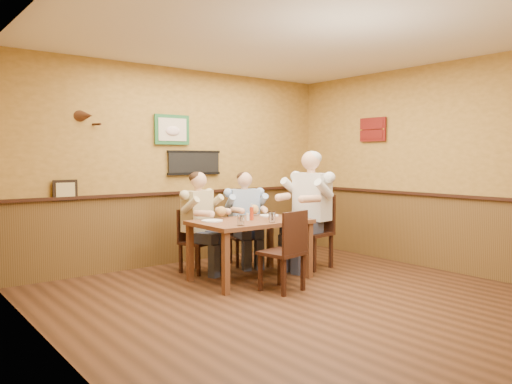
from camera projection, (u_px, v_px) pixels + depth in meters
room at (300, 143)px, 5.47m from camera, size 5.02×5.03×2.81m
dining_table at (250, 227)px, 6.21m from camera, size 1.40×0.90×0.75m
chair_back_left at (198, 241)px, 6.61m from camera, size 0.48×0.48×0.84m
chair_back_right at (244, 236)px, 7.08m from camera, size 0.48×0.48×0.83m
chair_right_end at (312, 231)px, 6.88m from camera, size 0.53×0.53×1.01m
chair_near_side at (282, 251)px, 5.69m from camera, size 0.49×0.49×0.93m
diner_tan_shirt at (197, 227)px, 6.60m from camera, size 0.69×0.69×1.20m
diner_blue_polo at (244, 223)px, 7.07m from camera, size 0.69×0.69×1.19m
diner_white_elder at (312, 216)px, 6.86m from camera, size 0.75×0.75×1.45m
water_glass_left at (241, 220)px, 5.70m from camera, size 0.11×0.11×0.12m
water_glass_mid at (272, 217)px, 5.98m from camera, size 0.08×0.08×0.12m
cola_tumbler at (272, 215)px, 6.23m from camera, size 0.10×0.10×0.11m
hot_sauce_bottle at (252, 213)px, 6.18m from camera, size 0.05×0.05×0.18m
salt_shaker at (248, 217)px, 6.13m from camera, size 0.05×0.05×0.09m
pepper_shaker at (240, 217)px, 6.14m from camera, size 0.03×0.03×0.08m
plate_far_left at (212, 221)px, 6.06m from camera, size 0.32×0.32×0.02m
plate_far_right at (269, 215)px, 6.61m from camera, size 0.27×0.27×0.02m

